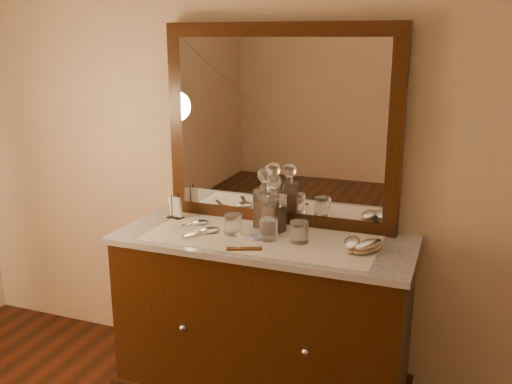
# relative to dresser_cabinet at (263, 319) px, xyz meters

# --- Properties ---
(dresser_cabinet) EXTENTS (1.40, 0.55, 0.82)m
(dresser_cabinet) POSITION_rel_dresser_cabinet_xyz_m (0.00, 0.00, 0.00)
(dresser_cabinet) COLOR black
(dresser_cabinet) RESTS_ON floor
(dresser_plinth) EXTENTS (1.46, 0.59, 0.08)m
(dresser_plinth) POSITION_rel_dresser_cabinet_xyz_m (0.00, 0.00, -0.37)
(dresser_plinth) COLOR black
(dresser_plinth) RESTS_ON floor
(knob_left) EXTENTS (0.04, 0.04, 0.04)m
(knob_left) POSITION_rel_dresser_cabinet_xyz_m (-0.30, -0.28, 0.04)
(knob_left) COLOR silver
(knob_left) RESTS_ON dresser_cabinet
(knob_right) EXTENTS (0.04, 0.04, 0.04)m
(knob_right) POSITION_rel_dresser_cabinet_xyz_m (0.30, -0.28, 0.04)
(knob_right) COLOR silver
(knob_right) RESTS_ON dresser_cabinet
(marble_top) EXTENTS (1.44, 0.59, 0.03)m
(marble_top) POSITION_rel_dresser_cabinet_xyz_m (0.00, 0.00, 0.42)
(marble_top) COLOR silver
(marble_top) RESTS_ON dresser_cabinet
(mirror_frame) EXTENTS (1.20, 0.08, 1.00)m
(mirror_frame) POSITION_rel_dresser_cabinet_xyz_m (0.00, 0.25, 0.94)
(mirror_frame) COLOR black
(mirror_frame) RESTS_ON marble_top
(mirror_glass) EXTENTS (1.06, 0.01, 0.86)m
(mirror_glass) POSITION_rel_dresser_cabinet_xyz_m (0.00, 0.21, 0.94)
(mirror_glass) COLOR white
(mirror_glass) RESTS_ON marble_top
(lace_runner) EXTENTS (1.10, 0.45, 0.00)m
(lace_runner) POSITION_rel_dresser_cabinet_xyz_m (0.00, -0.02, 0.44)
(lace_runner) COLOR silver
(lace_runner) RESTS_ON marble_top
(pin_dish) EXTENTS (0.10, 0.10, 0.01)m
(pin_dish) POSITION_rel_dresser_cabinet_xyz_m (-0.02, -0.04, 0.45)
(pin_dish) COLOR silver
(pin_dish) RESTS_ON lace_runner
(comb) EXTENTS (0.16, 0.09, 0.01)m
(comb) POSITION_rel_dresser_cabinet_xyz_m (-0.02, -0.20, 0.45)
(comb) COLOR #663312
(comb) RESTS_ON lace_runner
(napkin_rack) EXTENTS (0.10, 0.07, 0.13)m
(napkin_rack) POSITION_rel_dresser_cabinet_xyz_m (-0.54, 0.11, 0.49)
(napkin_rack) COLOR black
(napkin_rack) RESTS_ON marble_top
(decanter_left) EXTENTS (0.10, 0.10, 0.31)m
(decanter_left) POSITION_rel_dresser_cabinet_xyz_m (-0.04, 0.14, 0.56)
(decanter_left) COLOR brown
(decanter_left) RESTS_ON lace_runner
(decanter_right) EXTENTS (0.12, 0.12, 0.29)m
(decanter_right) POSITION_rel_dresser_cabinet_xyz_m (0.02, 0.08, 0.56)
(decanter_right) COLOR brown
(decanter_right) RESTS_ON lace_runner
(brush_near) EXTENTS (0.09, 0.17, 0.05)m
(brush_near) POSITION_rel_dresser_cabinet_xyz_m (0.43, -0.02, 0.47)
(brush_near) COLOR #9E8261
(brush_near) RESTS_ON lace_runner
(brush_far) EXTENTS (0.15, 0.19, 0.05)m
(brush_far) POSITION_rel_dresser_cabinet_xyz_m (0.51, -0.03, 0.47)
(brush_far) COLOR #9E8261
(brush_far) RESTS_ON lace_runner
(hand_mirror_outer) EXTENTS (0.15, 0.17, 0.02)m
(hand_mirror_outer) POSITION_rel_dresser_cabinet_xyz_m (-0.38, 0.05, 0.45)
(hand_mirror_outer) COLOR silver
(hand_mirror_outer) RESTS_ON lace_runner
(hand_mirror_inner) EXTENTS (0.14, 0.21, 0.02)m
(hand_mirror_inner) POSITION_rel_dresser_cabinet_xyz_m (-0.28, -0.05, 0.45)
(hand_mirror_inner) COLOR silver
(hand_mirror_inner) RESTS_ON lace_runner
(tumblers) EXTENTS (0.42, 0.10, 0.10)m
(tumblers) POSITION_rel_dresser_cabinet_xyz_m (0.03, -0.02, 0.49)
(tumblers) COLOR white
(tumblers) RESTS_ON lace_runner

